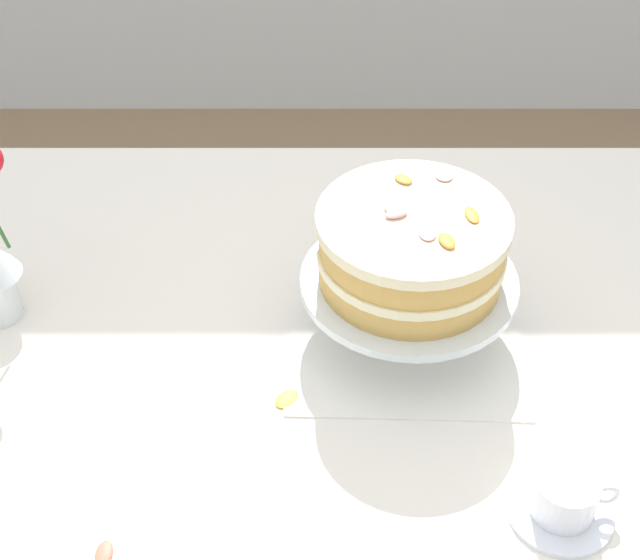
% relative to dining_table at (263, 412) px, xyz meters
% --- Properties ---
extents(dining_table, '(1.40, 1.00, 0.74)m').
position_rel_dining_table_xyz_m(dining_table, '(0.00, 0.00, 0.00)').
color(dining_table, white).
rests_on(dining_table, ground).
extents(linen_napkin, '(0.33, 0.33, 0.00)m').
position_rel_dining_table_xyz_m(linen_napkin, '(0.20, 0.07, 0.09)').
color(linen_napkin, white).
rests_on(linen_napkin, dining_table).
extents(cake_stand, '(0.29, 0.29, 0.10)m').
position_rel_dining_table_xyz_m(cake_stand, '(0.20, 0.07, 0.17)').
color(cake_stand, silver).
rests_on(cake_stand, linen_napkin).
extents(layer_cake, '(0.25, 0.25, 0.11)m').
position_rel_dining_table_xyz_m(layer_cake, '(0.20, 0.07, 0.24)').
color(layer_cake, tan).
rests_on(layer_cake, cake_stand).
extents(teacup, '(0.12, 0.12, 0.06)m').
position_rel_dining_table_xyz_m(teacup, '(0.36, -0.23, 0.12)').
color(teacup, white).
rests_on(teacup, dining_table).
extents(loose_petal_0, '(0.04, 0.04, 0.00)m').
position_rel_dining_table_xyz_m(loose_petal_0, '(0.04, -0.06, 0.09)').
color(loose_petal_0, yellow).
rests_on(loose_petal_0, dining_table).
extents(loose_petal_1, '(0.02, 0.04, 0.01)m').
position_rel_dining_table_xyz_m(loose_petal_1, '(-0.16, -0.29, 0.09)').
color(loose_petal_1, '#E56B51').
rests_on(loose_petal_1, dining_table).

